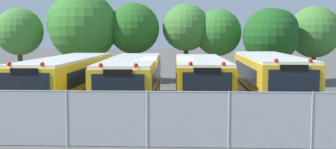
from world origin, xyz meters
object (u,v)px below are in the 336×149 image
at_px(tree_2, 135,28).
at_px(tree_1, 80,25).
at_px(school_bus_3, 269,79).
at_px(tree_5, 273,34).
at_px(tree_0, 21,32).
at_px(tree_3, 187,27).
at_px(tree_6, 312,31).
at_px(school_bus_0, 67,79).
at_px(school_bus_1, 132,79).
at_px(tree_4, 219,33).
at_px(school_bus_2, 200,80).

bearing_deg(tree_2, tree_1, -172.77).
bearing_deg(school_bus_3, tree_5, -101.57).
distance_m(tree_0, tree_3, 12.46).
bearing_deg(tree_6, school_bus_0, -143.50).
relative_size(school_bus_0, school_bus_1, 0.98).
distance_m(tree_4, tree_5, 4.17).
distance_m(tree_2, tree_6, 13.40).
height_order(school_bus_0, tree_1, tree_1).
xyz_separation_m(tree_2, tree_4, (6.37, 0.58, -0.33)).
bearing_deg(tree_5, tree_1, 175.71).
xyz_separation_m(school_bus_3, tree_2, (-8.05, 10.82, 2.64)).
distance_m(tree_3, tree_4, 2.51).
bearing_deg(tree_1, tree_0, -179.93).
xyz_separation_m(tree_1, tree_6, (17.37, 1.32, -0.42)).
relative_size(tree_2, tree_5, 1.09).
height_order(tree_0, tree_4, tree_0).
xyz_separation_m(school_bus_3, tree_3, (-4.15, 11.23, 2.75)).
bearing_deg(school_bus_1, tree_3, -105.38).
height_order(school_bus_2, tree_5, tree_5).
height_order(school_bus_2, tree_3, tree_3).
distance_m(school_bus_1, tree_2, 11.10).
height_order(school_bus_0, tree_4, tree_4).
height_order(school_bus_3, tree_0, tree_0).
height_order(school_bus_0, tree_3, tree_3).
height_order(school_bus_1, tree_4, tree_4).
bearing_deg(tree_5, school_bus_1, -133.83).
xyz_separation_m(tree_3, tree_4, (2.47, 0.17, -0.44)).
bearing_deg(tree_1, tree_3, 6.63).
distance_m(tree_1, tree_2, 4.03).
bearing_deg(tree_3, tree_4, 3.84).
xyz_separation_m(school_bus_2, tree_0, (-13.13, 10.18, 2.43)).
bearing_deg(school_bus_1, tree_2, -85.32).
height_order(tree_1, tree_3, tree_1).
height_order(school_bus_3, tree_1, tree_1).
xyz_separation_m(school_bus_0, tree_2, (2.18, 10.70, 2.71)).
bearing_deg(tree_0, tree_6, 3.45).
bearing_deg(school_bus_1, school_bus_0, -1.50).
distance_m(school_bus_2, tree_0, 16.79).
xyz_separation_m(school_bus_0, tree_0, (-6.33, 10.19, 2.42)).
bearing_deg(tree_6, school_bus_2, -127.29).
relative_size(school_bus_2, tree_6, 1.65).
relative_size(tree_0, tree_5, 1.02).
relative_size(school_bus_1, tree_6, 1.98).
relative_size(tree_1, tree_6, 1.18).
bearing_deg(tree_6, tree_0, -176.55).
height_order(school_bus_1, tree_0, tree_0).
bearing_deg(tree_1, school_bus_0, -79.91).
bearing_deg(tree_4, tree_3, -176.16).
relative_size(tree_3, tree_5, 1.08).
xyz_separation_m(school_bus_3, tree_5, (1.90, 9.27, 2.19)).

